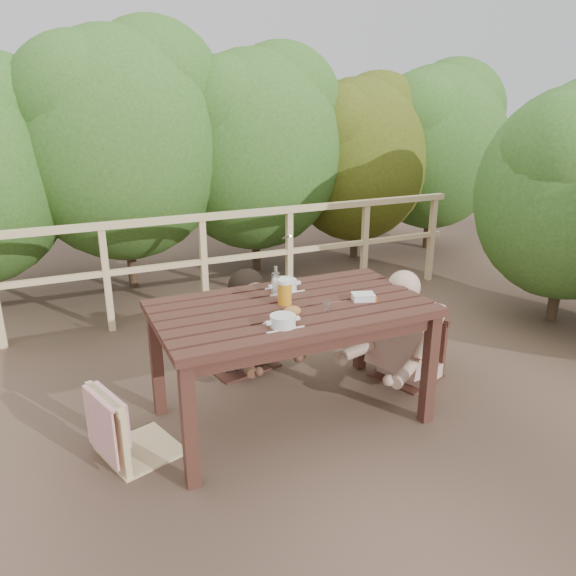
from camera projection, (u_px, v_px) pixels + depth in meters
name	position (u px, v px, depth m)	size (l,w,h in m)	color
ground	(291.00, 416.00, 3.72)	(60.00, 60.00, 0.00)	brown
table	(291.00, 363.00, 3.59)	(1.71, 0.96, 0.79)	#381D16
chair_left	(135.00, 388.00, 3.21)	(0.43, 0.43, 0.87)	#D2B17F
chair_far	(236.00, 304.00, 4.28)	(0.52, 0.52, 1.04)	#381D16
chair_right	(410.00, 323.00, 4.11)	(0.44, 0.44, 0.88)	#381D16
woman	(235.00, 289.00, 4.26)	(0.51, 0.63, 1.27)	black
diner_right	(416.00, 287.00, 4.03)	(0.58, 0.72, 1.45)	tan
railing	(204.00, 266.00, 5.28)	(5.60, 0.10, 1.01)	#D2B17F
hedge_row	(202.00, 110.00, 6.01)	(6.60, 1.60, 3.80)	#30551E
soup_near	(283.00, 322.00, 3.12)	(0.25, 0.25, 0.08)	white
soup_far	(285.00, 286.00, 3.71)	(0.27, 0.27, 0.09)	white
bread_roll	(292.00, 312.00, 3.30)	(0.11, 0.09, 0.07)	#B16E37
beer_glass	(285.00, 293.00, 3.44)	(0.09, 0.09, 0.18)	#C37118
bottle	(276.00, 283.00, 3.55)	(0.05, 0.05, 0.22)	white
tumbler	(327.00, 307.00, 3.37)	(0.06, 0.06, 0.07)	white
butter_tub	(363.00, 298.00, 3.53)	(0.14, 0.10, 0.06)	white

